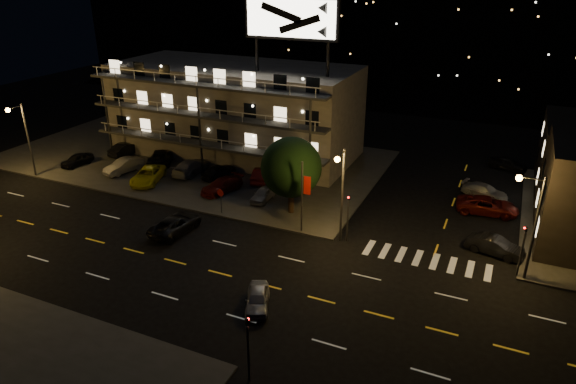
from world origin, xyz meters
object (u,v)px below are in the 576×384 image
at_px(lot_car_2, 148,175).
at_px(lot_car_4, 263,194).
at_px(lot_car_7, 191,167).
at_px(side_car_0, 495,246).
at_px(road_car_west, 176,224).
at_px(road_car_east, 258,299).
at_px(tree, 291,169).

bearing_deg(lot_car_2, lot_car_4, -13.42).
bearing_deg(lot_car_4, lot_car_2, -177.09).
distance_m(lot_car_7, side_car_0, 31.60).
distance_m(side_car_0, road_car_west, 26.03).
bearing_deg(road_car_east, road_car_west, 126.16).
xyz_separation_m(lot_car_2, side_car_0, (34.00, -0.54, -0.16)).
xyz_separation_m(lot_car_4, road_car_east, (7.18, -15.09, -0.13)).
distance_m(lot_car_4, side_car_0, 21.07).
height_order(lot_car_2, road_car_east, lot_car_2).
xyz_separation_m(lot_car_4, road_car_west, (-4.00, -8.58, -0.04)).
height_order(lot_car_2, side_car_0, lot_car_2).
bearing_deg(lot_car_4, side_car_0, -4.78).
relative_size(lot_car_2, lot_car_4, 1.47).
xyz_separation_m(lot_car_4, lot_car_7, (-10.26, 3.01, 0.16)).
bearing_deg(lot_car_7, side_car_0, 170.35).
bearing_deg(lot_car_2, lot_car_7, 37.79).
xyz_separation_m(tree, road_car_east, (3.71, -13.78, -3.73)).
height_order(lot_car_4, road_car_west, road_car_west).
bearing_deg(lot_car_7, road_car_east, 132.34).
bearing_deg(road_car_west, lot_car_4, -110.78).
relative_size(lot_car_7, side_car_0, 1.20).
bearing_deg(lot_car_4, road_car_east, -65.48).
relative_size(tree, lot_car_4, 1.98).
bearing_deg(lot_car_4, road_car_west, -115.95).
bearing_deg(side_car_0, lot_car_7, 94.09).
bearing_deg(lot_car_4, tree, -21.59).
xyz_separation_m(tree, lot_car_4, (-3.47, 1.31, -3.60)).
distance_m(tree, lot_car_2, 16.82).
relative_size(lot_car_2, road_car_west, 1.02).
bearing_deg(lot_car_2, road_car_west, -57.92).
height_order(tree, road_car_west, tree).
relative_size(side_car_0, road_car_east, 1.18).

